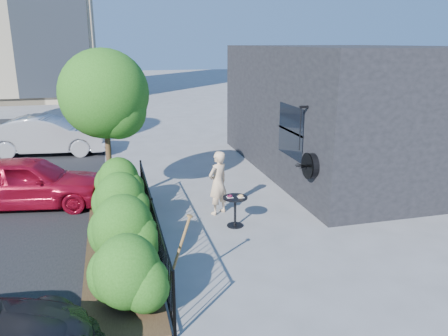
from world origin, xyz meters
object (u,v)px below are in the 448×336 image
object	(u,v)px
shovel	(177,258)
car_red	(29,182)
cafe_table	(235,206)
car_silver	(48,135)
woman	(218,183)
patio_tree	(107,99)

from	to	relation	value
shovel	car_red	bearing A→B (deg)	121.88
cafe_table	car_silver	size ratio (longest dim) A/B	0.17
car_silver	woman	bearing A→B (deg)	-139.96
woman	shovel	size ratio (longest dim) A/B	1.13
car_silver	cafe_table	bearing A→B (deg)	-141.76
shovel	car_red	world-z (taller)	shovel
woman	car_red	distance (m)	4.91
car_silver	shovel	bearing A→B (deg)	-155.55
patio_tree	shovel	world-z (taller)	patio_tree
woman	car_red	xyz separation A→B (m)	(-4.60, 1.73, -0.14)
cafe_table	car_silver	world-z (taller)	car_silver
woman	patio_tree	bearing A→B (deg)	-58.03
shovel	woman	bearing A→B (deg)	65.01
woman	car_red	world-z (taller)	woman
woman	car_silver	world-z (taller)	woman
shovel	car_red	distance (m)	5.85
patio_tree	cafe_table	world-z (taller)	patio_tree
patio_tree	cafe_table	bearing A→B (deg)	-38.29
patio_tree	shovel	size ratio (longest dim) A/B	2.80
shovel	car_silver	distance (m)	11.21
patio_tree	car_red	world-z (taller)	patio_tree
shovel	car_silver	world-z (taller)	car_silver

